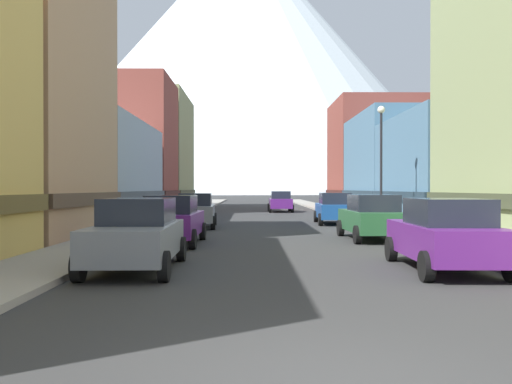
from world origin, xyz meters
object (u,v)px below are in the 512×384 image
at_px(car_right_2, 334,208).
at_px(streetlamp_right, 381,148).
at_px(car_left_1, 172,219).
at_px(car_driving_0, 280,201).
at_px(car_left_2, 196,210).
at_px(car_right_0, 445,234).
at_px(car_left_0, 137,234).
at_px(car_right_1, 372,217).

relative_size(car_right_2, streetlamp_right, 0.76).
distance_m(car_left_1, car_driving_0, 26.90).
distance_m(car_left_2, car_driving_0, 18.85).
bearing_deg(car_right_0, car_left_0, 178.56).
height_order(car_left_0, car_left_2, same).
distance_m(car_right_0, car_driving_0, 32.65).
relative_size(car_left_2, car_right_1, 1.01).
height_order(car_left_1, car_right_0, same).
xyz_separation_m(car_left_2, car_right_1, (7.60, -6.67, 0.00)).
bearing_deg(car_right_0, car_right_2, 90.00).
height_order(car_left_2, streetlamp_right, streetlamp_right).
bearing_deg(car_driving_0, car_right_2, -81.92).
bearing_deg(streetlamp_right, car_left_2, 168.41).
bearing_deg(car_right_1, car_driving_0, 95.09).
xyz_separation_m(car_right_1, car_driving_0, (-2.20, 24.73, 0.00)).
distance_m(car_left_0, streetlamp_right, 15.76).
xyz_separation_m(car_left_0, car_right_1, (7.60, 7.65, 0.00)).
bearing_deg(car_right_2, car_left_1, -124.94).
bearing_deg(car_left_0, streetlamp_right, 53.69).
height_order(car_left_0, car_right_0, same).
height_order(car_left_1, car_right_2, same).
height_order(car_right_0, streetlamp_right, streetlamp_right).
bearing_deg(car_right_1, car_right_2, 90.02).
xyz_separation_m(car_left_1, streetlamp_right, (9.15, 6.41, 3.09)).
distance_m(car_right_0, streetlamp_right, 13.11).
bearing_deg(car_left_2, car_right_2, 18.80).
relative_size(car_right_1, streetlamp_right, 0.76).
bearing_deg(car_left_2, car_right_1, -41.29).
bearing_deg(car_left_1, car_left_0, -90.00).
distance_m(car_left_2, car_right_1, 10.11).
bearing_deg(streetlamp_right, car_driving_0, 100.65).
relative_size(car_right_0, streetlamp_right, 0.76).
relative_size(car_left_1, streetlamp_right, 0.75).
distance_m(car_right_1, car_driving_0, 24.83).
xyz_separation_m(car_left_0, car_left_1, (0.00, 6.04, 0.00)).
bearing_deg(car_right_2, car_right_0, -90.00).
bearing_deg(car_right_0, car_right_1, 89.98).
bearing_deg(car_driving_0, streetlamp_right, -79.35).
bearing_deg(car_right_1, streetlamp_right, 72.10).
height_order(car_left_1, streetlamp_right, streetlamp_right).
distance_m(car_left_2, car_right_0, 16.38).
bearing_deg(car_left_1, streetlamp_right, 35.02).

